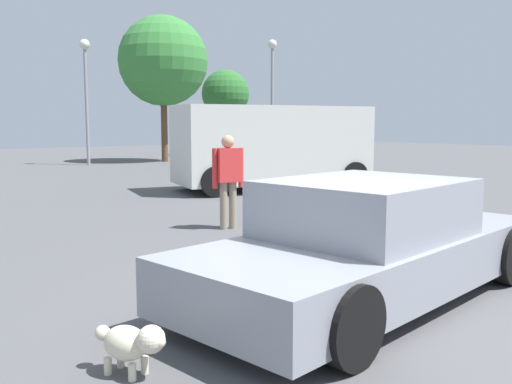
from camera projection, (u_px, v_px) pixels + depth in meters
The scene contains 9 objects.
ground_plane at pixel (361, 308), 5.44m from camera, with size 80.00×80.00×0.00m, color #515154.
sedan_foreground at pixel (368, 245), 5.66m from camera, with size 4.69×2.51×1.23m.
dog at pixel (131, 343), 3.95m from camera, with size 0.39×0.55×0.40m.
van_white at pixel (272, 145), 15.18m from camera, with size 5.50×3.06×2.25m.
pedestrian at pixel (228, 174), 9.45m from camera, with size 0.56×0.30×1.59m.
light_post_mid at pixel (272, 78), 27.70m from camera, with size 0.44×0.44×5.91m.
light_post_far at pixel (86, 78), 24.07m from camera, with size 0.44×0.44×5.38m.
tree_back_left at pixel (163, 61), 26.19m from camera, with size 4.18×4.18×6.80m.
tree_back_center at pixel (225, 95), 31.71m from camera, with size 2.70×2.70×4.84m.
Camera 1 is at (-3.88, -3.70, 1.77)m, focal length 39.31 mm.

